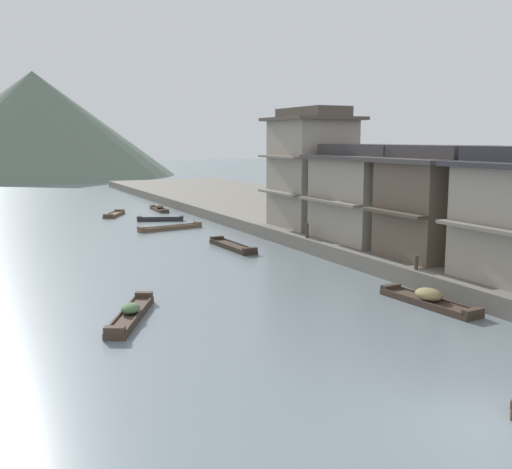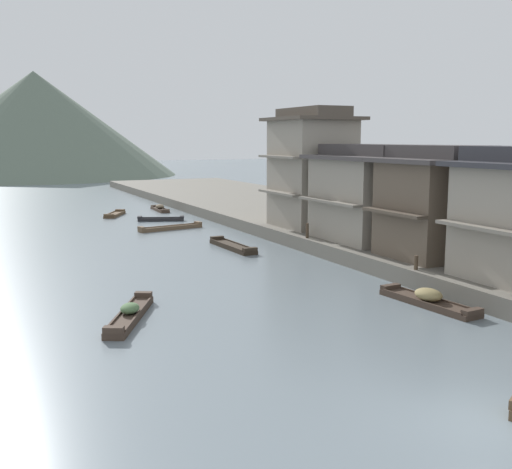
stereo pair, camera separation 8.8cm
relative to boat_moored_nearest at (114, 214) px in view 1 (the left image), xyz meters
name	(u,v)px [view 1 (the left image)]	position (x,y,z in m)	size (l,w,h in m)	color
ground_plane	(489,422)	(-0.49, -48.10, -0.14)	(400.00, 400.00, 0.00)	slate
riverbank_right	(360,225)	(16.12, -18.10, 0.32)	(18.00, 110.00, 0.92)	#6B665B
boat_moored_nearest	(114,214)	(0.00, 0.00, 0.00)	(2.89, 4.22, 0.42)	brown
boat_moored_second	(170,228)	(2.24, -11.08, 0.01)	(5.66, 1.93, 0.46)	brown
boat_moored_third	(159,209)	(5.20, 2.33, 0.09)	(1.12, 4.66, 0.68)	#423328
boat_moored_far	(131,314)	(-6.83, -34.89, 0.08)	(3.23, 5.30, 0.69)	#423328
boat_midriver_drifting	(232,246)	(3.44, -21.43, 0.01)	(1.28, 5.65, 0.48)	#33281E
boat_midriver_upstream	(160,219)	(3.04, -5.48, 0.01)	(4.21, 2.25, 0.44)	#232326
boat_upstream_distant	(429,300)	(5.81, -38.42, 0.12)	(1.55, 5.37, 0.79)	#423328
house_waterfront_tall	(437,202)	(10.73, -33.16, 3.80)	(6.39, 5.60, 6.14)	brown
house_waterfront_narrow	(366,193)	(10.59, -26.68, 3.78)	(6.12, 7.31, 6.14)	gray
house_waterfront_far	(311,169)	(10.48, -19.85, 5.09)	(5.91, 6.39, 8.74)	gray
mooring_post_dock_mid	(416,263)	(7.47, -35.51, 1.14)	(0.20, 0.20, 0.72)	#473828
mooring_post_dock_far	(307,231)	(7.47, -24.56, 1.27)	(0.20, 0.20, 0.98)	#473828
hill_far_west	(35,124)	(0.07, 72.95, 10.28)	(55.72, 55.72, 20.83)	#5B6B5B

